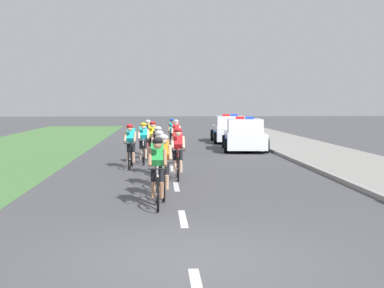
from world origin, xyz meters
TOP-DOWN VIEW (x-y plane):
  - ground_plane at (0.00, 0.00)m, footprint 160.00×160.00m
  - sidewalk_slab at (6.51, 14.00)m, footprint 3.80×60.00m
  - kerb_edge at (4.69, 14.00)m, footprint 0.16×60.00m
  - lane_markings_centre at (0.00, 12.76)m, footprint 0.14×29.60m
  - cyclist_lead at (-0.49, 3.91)m, footprint 0.42×1.72m
  - cyclist_second at (-0.36, 5.04)m, footprint 0.42×1.72m
  - cyclist_third at (-0.42, 6.74)m, footprint 0.45×1.72m
  - cyclist_fourth at (0.09, 8.20)m, footprint 0.42×1.72m
  - cyclist_fifth at (-0.50, 9.19)m, footprint 0.42×1.72m
  - cyclist_sixth at (-1.42, 10.89)m, footprint 0.42×1.72m
  - cyclist_seventh at (-1.03, 12.29)m, footprint 0.43×1.72m
  - cyclist_eighth at (-0.72, 13.46)m, footprint 0.43×1.72m
  - cyclist_ninth at (-0.89, 15.38)m, footprint 0.45×1.72m
  - cyclist_tenth at (0.16, 17.26)m, footprint 0.43×1.72m
  - cyclist_eleventh at (0.27, 15.55)m, footprint 0.42×1.72m
  - police_car_nearest at (3.56, 17.66)m, footprint 2.28×4.54m
  - police_car_second at (3.56, 22.96)m, footprint 2.11×4.45m

SIDE VIEW (x-z plane):
  - ground_plane at x=0.00m, z-range 0.00..0.00m
  - lane_markings_centre at x=0.00m, z-range 0.00..0.01m
  - sidewalk_slab at x=6.51m, z-range 0.00..0.12m
  - kerb_edge at x=4.69m, z-range 0.00..0.13m
  - police_car_nearest at x=3.56m, z-range -0.12..1.48m
  - police_car_second at x=3.56m, z-range -0.12..1.48m
  - cyclist_lead at x=-0.49m, z-range 0.00..1.57m
  - cyclist_second at x=-0.36m, z-range 0.00..1.57m
  - cyclist_third at x=-0.42m, z-range 0.00..1.57m
  - cyclist_fourth at x=0.09m, z-range 0.00..1.57m
  - cyclist_fifth at x=-0.50m, z-range 0.00..1.57m
  - cyclist_sixth at x=-1.42m, z-range 0.00..1.57m
  - cyclist_seventh at x=-1.03m, z-range 0.00..1.57m
  - cyclist_eighth at x=-0.72m, z-range 0.00..1.57m
  - cyclist_ninth at x=-0.89m, z-range 0.00..1.57m
  - cyclist_tenth at x=0.16m, z-range 0.00..1.57m
  - cyclist_eleventh at x=0.27m, z-range 0.00..1.57m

